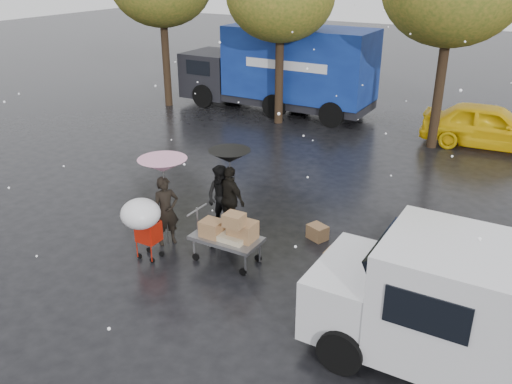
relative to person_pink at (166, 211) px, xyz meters
The scene contains 13 objects.
ground 1.38m from the person_pink, ahead, with size 90.00×90.00×0.00m, color black.
person_pink is the anchor object (origin of this frame).
person_middle 1.42m from the person_pink, 61.76° to the left, with size 0.78×0.61×1.60m, color black.
person_black 1.57m from the person_pink, 54.63° to the left, with size 0.95×0.40×1.63m, color black.
umbrella_pink 1.10m from the person_pink, ahead, with size 1.09×1.09×2.07m.
umbrella_black 1.90m from the person_pink, 54.63° to the left, with size 0.98×0.98×2.04m.
vendor_cart 1.70m from the person_pink, ahead, with size 1.52×0.80×1.27m.
shopping_cart 0.92m from the person_pink, 84.57° to the right, with size 0.84×0.84×1.46m.
white_van 6.92m from the person_pink, ahead, with size 4.91×2.18×2.20m.
blue_truck 12.05m from the person_pink, 105.22° to the left, with size 8.30×2.60×3.50m.
box_ground_near 3.95m from the person_pink, 12.26° to the left, with size 0.48×0.39×0.43m, color #8D5B3D.
box_ground_far 3.53m from the person_pink, 33.15° to the left, with size 0.44×0.34×0.34m, color #8D5B3D.
yellow_taxi 12.12m from the person_pink, 64.24° to the left, with size 1.79×4.46×1.52m, color yellow.
Camera 1 is at (6.15, -8.49, 6.11)m, focal length 38.00 mm.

